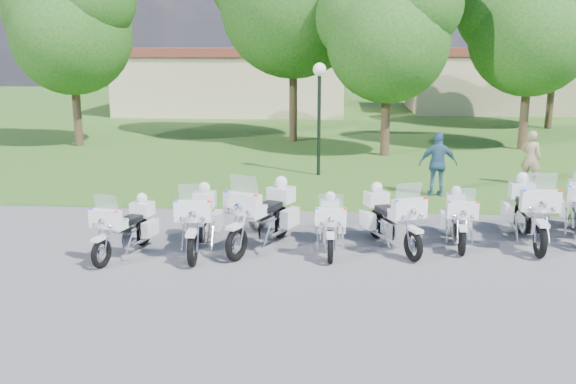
# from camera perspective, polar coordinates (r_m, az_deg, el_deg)

# --- Properties ---
(ground) EXTENTS (100.00, 100.00, 0.00)m
(ground) POSITION_cam_1_polar(r_m,az_deg,el_deg) (14.36, 1.60, -4.82)
(ground) COLOR slate
(ground) RESTS_ON ground
(grass_lawn) EXTENTS (100.00, 48.00, 0.01)m
(grass_lawn) POSITION_cam_1_polar(r_m,az_deg,el_deg) (40.89, 3.52, 6.90)
(grass_lawn) COLOR #396921
(grass_lawn) RESTS_ON ground
(motorcycle_0) EXTENTS (1.06, 2.13, 1.46)m
(motorcycle_0) POSITION_cam_1_polar(r_m,az_deg,el_deg) (14.07, -14.22, -3.00)
(motorcycle_0) COLOR black
(motorcycle_0) RESTS_ON ground
(motorcycle_1) EXTENTS (0.88, 2.47, 1.66)m
(motorcycle_1) POSITION_cam_1_polar(r_m,az_deg,el_deg) (14.00, -7.85, -2.45)
(motorcycle_1) COLOR black
(motorcycle_1) RESTS_ON ground
(motorcycle_2) EXTENTS (1.52, 2.46, 1.77)m
(motorcycle_2) POSITION_cam_1_polar(r_m,az_deg,el_deg) (14.13, -2.21, -2.00)
(motorcycle_2) COLOR black
(motorcycle_2) RESTS_ON ground
(motorcycle_3) EXTENTS (0.70, 2.11, 1.42)m
(motorcycle_3) POSITION_cam_1_polar(r_m,az_deg,el_deg) (13.95, 3.77, -2.84)
(motorcycle_3) COLOR black
(motorcycle_3) RESTS_ON ground
(motorcycle_4) EXTENTS (1.37, 2.26, 1.61)m
(motorcycle_4) POSITION_cam_1_polar(r_m,az_deg,el_deg) (14.28, 9.16, -2.26)
(motorcycle_4) COLOR black
(motorcycle_4) RESTS_ON ground
(motorcycle_5) EXTENTS (0.78, 2.14, 1.43)m
(motorcycle_5) POSITION_cam_1_polar(r_m,az_deg,el_deg) (14.90, 14.90, -2.20)
(motorcycle_5) COLOR black
(motorcycle_5) RESTS_ON ground
(motorcycle_6) EXTENTS (0.92, 2.65, 1.78)m
(motorcycle_6) POSITION_cam_1_polar(r_m,az_deg,el_deg) (15.42, 20.63, -1.54)
(motorcycle_6) COLOR black
(motorcycle_6) RESTS_ON ground
(lamp_post) EXTENTS (0.44, 0.44, 3.78)m
(lamp_post) POSITION_cam_1_polar(r_m,az_deg,el_deg) (21.62, 2.80, 9.03)
(lamp_post) COLOR black
(lamp_post) RESTS_ON ground
(tree_0) EXTENTS (5.95, 5.07, 7.93)m
(tree_0) POSITION_cam_1_polar(r_m,az_deg,el_deg) (29.44, -18.82, 14.05)
(tree_0) COLOR #38281C
(tree_0) RESTS_ON ground
(tree_2) EXTENTS (5.60, 4.78, 7.46)m
(tree_2) POSITION_cam_1_polar(r_m,az_deg,el_deg) (25.82, 8.82, 14.12)
(tree_2) COLOR #38281C
(tree_2) RESTS_ON ground
(tree_3) EXTENTS (5.94, 5.07, 7.92)m
(tree_3) POSITION_cam_1_polar(r_m,az_deg,el_deg) (28.82, 20.75, 13.94)
(tree_3) COLOR #38281C
(tree_3) RESTS_ON ground
(tree_4) EXTENTS (7.05, 6.01, 9.40)m
(tree_4) POSITION_cam_1_polar(r_m,az_deg,el_deg) (36.48, 22.85, 14.97)
(tree_4) COLOR #38281C
(tree_4) RESTS_ON ground
(building_west) EXTENTS (14.56, 8.32, 4.10)m
(building_west) POSITION_cam_1_polar(r_m,az_deg,el_deg) (42.24, -4.70, 9.89)
(building_west) COLOR #C5B78E
(building_west) RESTS_ON ground
(building_east) EXTENTS (11.44, 7.28, 4.10)m
(building_east) POSITION_cam_1_polar(r_m,az_deg,el_deg) (44.92, 18.00, 9.49)
(building_east) COLOR #C5B78E
(building_east) RESTS_ON ground
(bystander_a) EXTENTS (0.76, 0.69, 1.74)m
(bystander_a) POSITION_cam_1_polar(r_m,az_deg,el_deg) (21.63, 20.76, 2.82)
(bystander_a) COLOR tan
(bystander_a) RESTS_ON ground
(bystander_c) EXTENTS (1.12, 0.48, 1.89)m
(bystander_c) POSITION_cam_1_polar(r_m,az_deg,el_deg) (19.34, 13.19, 2.42)
(bystander_c) COLOR #376184
(bystander_c) RESTS_ON ground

